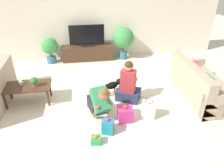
{
  "coord_description": "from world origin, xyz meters",
  "views": [
    {
      "loc": [
        -0.28,
        -4.26,
        2.86
      ],
      "look_at": [
        0.33,
        -0.11,
        0.45
      ],
      "focal_mm": 35.0,
      "sensor_mm": 36.0,
      "label": 1
    }
  ],
  "objects": [
    {
      "name": "potted_plant_back_right",
      "position": [
        1.05,
        2.32,
        0.67
      ],
      "size": [
        0.65,
        0.65,
        1.03
      ],
      "color": "#336B84",
      "rests_on": "ground_plane"
    },
    {
      "name": "tv_console",
      "position": [
        -0.1,
        2.37,
        0.24
      ],
      "size": [
        1.6,
        0.39,
        0.48
      ],
      "color": "#472D1E",
      "rests_on": "ground_plane"
    },
    {
      "name": "gift_box_c",
      "position": [
        -0.14,
        -1.38,
        0.07
      ],
      "size": [
        0.2,
        0.18,
        0.18
      ],
      "rotation": [
        0.0,
        0.0,
        -0.14
      ],
      "color": "#2D934C",
      "rests_on": "ground_plane"
    },
    {
      "name": "person_sitting",
      "position": [
        0.7,
        -0.09,
        0.37
      ],
      "size": [
        0.65,
        0.61,
        0.99
      ],
      "rotation": [
        0.0,
        0.0,
        2.66
      ],
      "color": "#283351",
      "rests_on": "ground_plane"
    },
    {
      "name": "coffee_table",
      "position": [
        -1.54,
        0.12,
        0.38
      ],
      "size": [
        1.02,
        0.54,
        0.43
      ],
      "color": "#472D1E",
      "rests_on": "ground_plane"
    },
    {
      "name": "dog",
      "position": [
        0.42,
        0.21,
        0.24
      ],
      "size": [
        0.49,
        0.28,
        0.36
      ],
      "rotation": [
        0.0,
        0.0,
        1.97
      ],
      "color": "black",
      "rests_on": "ground_plane"
    },
    {
      "name": "tabletop_plant",
      "position": [
        -1.36,
        0.07,
        0.55
      ],
      "size": [
        0.17,
        0.17,
        0.22
      ],
      "color": "#A36042",
      "rests_on": "coffee_table"
    },
    {
      "name": "gift_box_a",
      "position": [
        0.49,
        -0.83,
        0.15
      ],
      "size": [
        0.29,
        0.27,
        0.37
      ],
      "rotation": [
        0.0,
        0.0,
        -0.01
      ],
      "color": "#CC3389",
      "rests_on": "ground_plane"
    },
    {
      "name": "sofa_right",
      "position": [
        2.4,
        -0.19,
        0.29
      ],
      "size": [
        0.89,
        1.84,
        0.83
      ],
      "rotation": [
        0.0,
        0.0,
        1.57
      ],
      "color": "tan",
      "rests_on": "ground_plane"
    },
    {
      "name": "gift_box_b",
      "position": [
        0.1,
        -1.14,
        0.14
      ],
      "size": [
        0.26,
        0.25,
        0.33
      ],
      "rotation": [
        0.0,
        0.0,
        -0.33
      ],
      "color": "teal",
      "rests_on": "ground_plane"
    },
    {
      "name": "gift_bag_a",
      "position": [
        0.97,
        -0.82,
        0.2
      ],
      "size": [
        0.3,
        0.22,
        0.42
      ],
      "rotation": [
        0.0,
        0.0,
        -0.3
      ],
      "color": "white",
      "rests_on": "ground_plane"
    },
    {
      "name": "ground_plane",
      "position": [
        0.0,
        0.0,
        0.0
      ],
      "size": [
        16.0,
        16.0,
        0.0
      ],
      "primitive_type": "plane",
      "color": "beige"
    },
    {
      "name": "wall_back",
      "position": [
        0.0,
        2.63,
        1.3
      ],
      "size": [
        8.4,
        0.06,
        2.6
      ],
      "color": "silver",
      "rests_on": "ground_plane"
    },
    {
      "name": "mug",
      "position": [
        -1.67,
        0.18,
        0.48
      ],
      "size": [
        0.12,
        0.08,
        0.09
      ],
      "color": "silver",
      "rests_on": "coffee_table"
    },
    {
      "name": "person_kneeling",
      "position": [
        -0.0,
        -0.59,
        0.35
      ],
      "size": [
        0.5,
        0.82,
        0.79
      ],
      "rotation": [
        0.0,
        0.0,
        0.26
      ],
      "color": "#23232D",
      "rests_on": "ground_plane"
    },
    {
      "name": "potted_plant_back_left",
      "position": [
        -1.25,
        2.32,
        0.49
      ],
      "size": [
        0.49,
        0.49,
        0.8
      ],
      "color": "#336B84",
      "rests_on": "ground_plane"
    },
    {
      "name": "tv",
      "position": [
        -0.1,
        2.37,
        0.77
      ],
      "size": [
        1.08,
        0.2,
        0.66
      ],
      "color": "black",
      "rests_on": "tv_console"
    }
  ]
}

